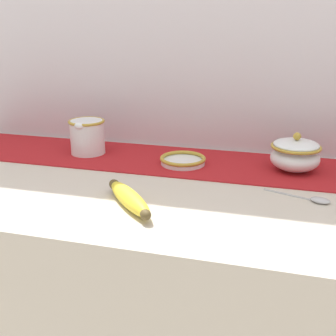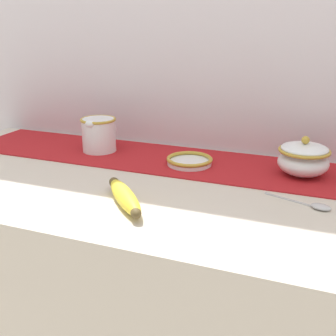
{
  "view_description": "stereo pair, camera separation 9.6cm",
  "coord_description": "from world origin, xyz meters",
  "px_view_note": "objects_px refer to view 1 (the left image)",
  "views": [
    {
      "loc": [
        0.23,
        -0.9,
        1.28
      ],
      "look_at": [
        -0.01,
        -0.03,
        0.96
      ],
      "focal_mm": 45.0,
      "sensor_mm": 36.0,
      "label": 1
    },
    {
      "loc": [
        0.32,
        -0.87,
        1.28
      ],
      "look_at": [
        -0.01,
        -0.03,
        0.96
      ],
      "focal_mm": 45.0,
      "sensor_mm": 36.0,
      "label": 2
    }
  ],
  "objects_px": {
    "cream_pitcher": "(87,135)",
    "small_dish": "(183,160)",
    "spoon": "(317,200)",
    "sugar_bowl": "(295,154)",
    "banana": "(129,198)"
  },
  "relations": [
    {
      "from": "spoon",
      "to": "cream_pitcher",
      "type": "bearing_deg",
      "value": -177.56
    },
    {
      "from": "cream_pitcher",
      "to": "spoon",
      "type": "xyz_separation_m",
      "value": [
        0.62,
        -0.19,
        -0.05
      ]
    },
    {
      "from": "spoon",
      "to": "banana",
      "type": "bearing_deg",
      "value": -141.99
    },
    {
      "from": "banana",
      "to": "sugar_bowl",
      "type": "bearing_deg",
      "value": 43.4
    },
    {
      "from": "cream_pitcher",
      "to": "small_dish",
      "type": "relative_size",
      "value": 0.98
    },
    {
      "from": "small_dish",
      "to": "banana",
      "type": "relative_size",
      "value": 0.74
    },
    {
      "from": "banana",
      "to": "small_dish",
      "type": "bearing_deg",
      "value": 81.09
    },
    {
      "from": "cream_pitcher",
      "to": "spoon",
      "type": "bearing_deg",
      "value": -16.76
    },
    {
      "from": "sugar_bowl",
      "to": "banana",
      "type": "xyz_separation_m",
      "value": [
        -0.33,
        -0.32,
        -0.03
      ]
    },
    {
      "from": "sugar_bowl",
      "to": "cream_pitcher",
      "type": "bearing_deg",
      "value": 179.88
    },
    {
      "from": "cream_pitcher",
      "to": "small_dish",
      "type": "distance_m",
      "value": 0.29
    },
    {
      "from": "spoon",
      "to": "small_dish",
      "type": "bearing_deg",
      "value": 173.22
    },
    {
      "from": "sugar_bowl",
      "to": "small_dish",
      "type": "xyz_separation_m",
      "value": [
        -0.29,
        -0.02,
        -0.03
      ]
    },
    {
      "from": "cream_pitcher",
      "to": "small_dish",
      "type": "xyz_separation_m",
      "value": [
        0.29,
        -0.02,
        -0.04
      ]
    },
    {
      "from": "sugar_bowl",
      "to": "spoon",
      "type": "distance_m",
      "value": 0.2
    }
  ]
}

